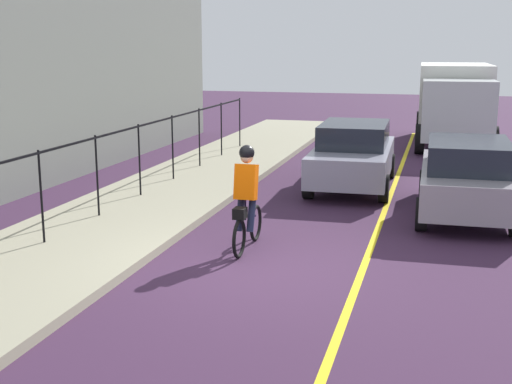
{
  "coord_description": "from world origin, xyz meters",
  "views": [
    {
      "loc": [
        -9.91,
        -2.69,
        3.47
      ],
      "look_at": [
        1.12,
        0.33,
        1.0
      ],
      "focal_mm": 48.02,
      "sensor_mm": 36.0,
      "label": 1
    }
  ],
  "objects": [
    {
      "name": "parked_sedan_rear",
      "position": [
        6.79,
        -0.6,
        0.82
      ],
      "size": [
        4.45,
        2.02,
        1.58
      ],
      "rotation": [
        0.0,
        0.0,
        3.17
      ],
      "color": "#9290A4",
      "rests_on": "ground"
    },
    {
      "name": "patrol_sedan",
      "position": [
        4.52,
        -3.23,
        0.82
      ],
      "size": [
        4.42,
        1.97,
        1.58
      ],
      "rotation": [
        0.0,
        0.0,
        0.01
      ],
      "color": "gray",
      "rests_on": "ground"
    },
    {
      "name": "ground_plane",
      "position": [
        0.0,
        0.0,
        0.0
      ],
      "size": [
        80.0,
        80.0,
        0.0
      ],
      "primitive_type": "plane",
      "color": "#39213B"
    },
    {
      "name": "cyclist_lead",
      "position": [
        0.96,
        0.45,
        0.91
      ],
      "size": [
        1.71,
        0.36,
        1.83
      ],
      "rotation": [
        0.0,
        0.0,
        0.0
      ],
      "color": "black",
      "rests_on": "ground"
    },
    {
      "name": "iron_fence",
      "position": [
        1.0,
        3.8,
        1.35
      ],
      "size": [
        21.58,
        0.04,
        1.6
      ],
      "color": "black",
      "rests_on": "sidewalk"
    },
    {
      "name": "sidewalk",
      "position": [
        0.0,
        3.4,
        0.07
      ],
      "size": [
        40.0,
        3.2,
        0.15
      ],
      "primitive_type": "cube",
      "color": "gray",
      "rests_on": "ground"
    },
    {
      "name": "box_truck_background",
      "position": [
        15.23,
        -3.05,
        1.55
      ],
      "size": [
        6.78,
        2.71,
        2.78
      ],
      "rotation": [
        0.0,
        0.0,
        3.17
      ],
      "color": "silver",
      "rests_on": "ground"
    },
    {
      "name": "lane_line_centre",
      "position": [
        0.0,
        -1.6,
        0.0
      ],
      "size": [
        36.0,
        0.12,
        0.01
      ],
      "primitive_type": "cube",
      "color": "yellow",
      "rests_on": "ground"
    }
  ]
}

